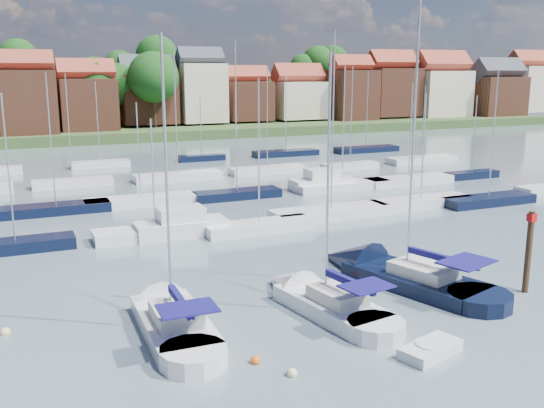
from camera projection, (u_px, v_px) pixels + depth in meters
name	position (u px, v px, depth m)	size (l,w,h in m)	color
ground	(180.00, 186.00, 66.71)	(260.00, 260.00, 0.00)	#4F616B
sailboat_left	(168.00, 316.00, 30.47)	(3.27, 11.37, 15.36)	silver
sailboat_centre	(317.00, 301.00, 32.56)	(4.57, 10.99, 14.55)	silver
sailboat_navy	(390.00, 274.00, 36.92)	(7.31, 13.73, 18.32)	black
tender	(430.00, 350.00, 27.06)	(3.36, 2.29, 0.66)	silver
timber_piling	(527.00, 267.00, 34.49)	(0.40, 0.40, 7.03)	#4C331E
buoy_b	(292.00, 376.00, 25.27)	(0.46, 0.46, 0.46)	beige
buoy_c	(256.00, 363.00, 26.38)	(0.48, 0.48, 0.48)	#D85914
buoy_d	(381.00, 341.00, 28.49)	(0.43, 0.43, 0.43)	#D85914
buoy_e	(342.00, 281.00, 36.68)	(0.47, 0.47, 0.47)	#D85914
buoy_g	(6.00, 334.00, 29.23)	(0.48, 0.48, 0.48)	beige
marina_field	(210.00, 189.00, 63.02)	(79.62, 41.41, 15.93)	silver
far_shore_town	(89.00, 103.00, 149.50)	(212.46, 90.00, 22.27)	#304924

